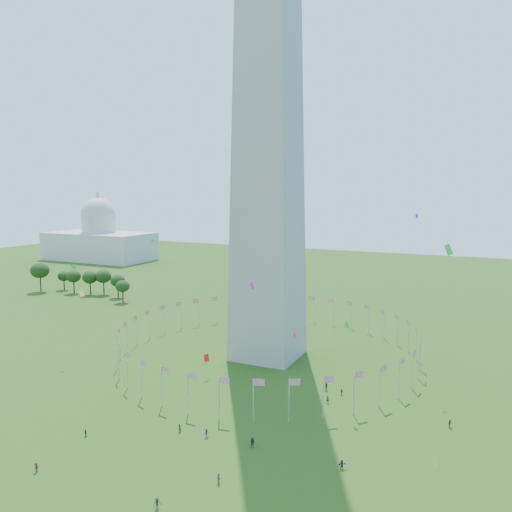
# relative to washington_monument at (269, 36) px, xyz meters

# --- Properties ---
(ground) EXTENTS (600.00, 600.00, 0.00)m
(ground) POSITION_rel_washington_monument_xyz_m (0.00, -50.00, -84.50)
(ground) COLOR #234510
(ground) RESTS_ON ground
(washington_monument) EXTENTS (16.80, 16.80, 169.00)m
(washington_monument) POSITION_rel_washington_monument_xyz_m (0.00, 0.00, 0.00)
(washington_monument) COLOR #A7A395
(washington_monument) RESTS_ON ground
(flag_ring) EXTENTS (80.24, 80.24, 9.00)m
(flag_ring) POSITION_rel_washington_monument_xyz_m (-0.00, 0.00, -80.00)
(flag_ring) COLOR silver
(flag_ring) RESTS_ON ground
(capitol_building) EXTENTS (70.00, 35.00, 46.00)m
(capitol_building) POSITION_rel_washington_monument_xyz_m (-180.00, 130.00, -61.50)
(capitol_building) COLOR beige
(capitol_building) RESTS_ON ground
(crowd) EXTENTS (105.77, 73.82, 1.93)m
(crowd) POSITION_rel_washington_monument_xyz_m (8.32, -53.79, -83.66)
(crowd) COLOR slate
(crowd) RESTS_ON ground
(kites_aloft) EXTENTS (117.39, 70.32, 36.01)m
(kites_aloft) POSITION_rel_washington_monument_xyz_m (5.17, -25.58, -64.92)
(kites_aloft) COLOR green
(kites_aloft) RESTS_ON ground
(tree_line_west) EXTENTS (55.41, 15.11, 12.94)m
(tree_line_west) POSITION_rel_washington_monument_xyz_m (-108.97, 40.49, -79.12)
(tree_line_west) COLOR #284617
(tree_line_west) RESTS_ON ground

